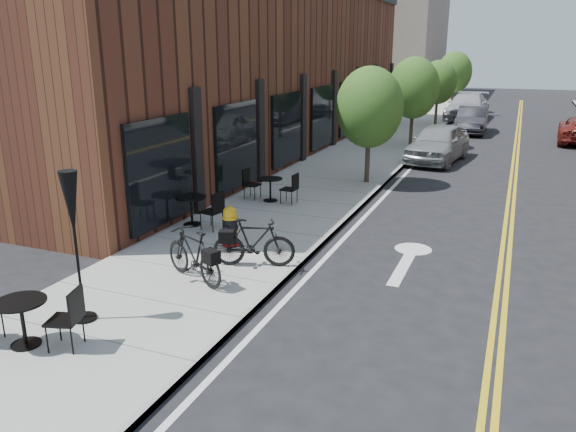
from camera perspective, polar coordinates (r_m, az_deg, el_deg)
The scene contains 18 objects.
ground at distance 10.92m, azimuth -1.00°, elevation -7.52°, with size 120.00×120.00×0.00m, color black.
sidewalk_near at distance 20.52m, azimuth 4.88°, elevation 4.26°, with size 4.00×70.00×0.12m, color #9E9B93.
building_near at distance 25.40m, azimuth -2.12°, elevation 14.55°, with size 5.00×28.00×7.00m, color #482217.
bg_building_left at distance 58.37m, azimuth 10.91°, elevation 17.02°, with size 8.00×14.00×10.00m, color #726656.
tree_near_a at distance 18.79m, azimuth 8.29°, elevation 10.86°, with size 2.20×2.20×3.81m.
tree_near_b at distance 26.59m, azimuth 12.66°, elevation 12.57°, with size 2.30×2.30×3.98m.
tree_near_c at distance 34.49m, azimuth 15.02°, elevation 12.98°, with size 2.10×2.10×3.67m.
tree_near_d at distance 42.42m, azimuth 16.56°, elevation 13.83°, with size 2.40×2.40×4.11m.
fire_hydrant at distance 12.87m, azimuth -5.88°, elevation -1.07°, with size 0.48×0.48×0.94m.
bicycle_left at distance 11.00m, azimuth -9.57°, elevation -3.92°, with size 0.50×1.76×1.06m, color black.
bicycle_right at distance 11.59m, azimuth -3.49°, elevation -2.71°, with size 0.48×1.71×1.02m, color black.
bistro_set_a at distance 9.48m, azimuth -25.40°, elevation -9.19°, with size 1.83×0.95×0.96m.
bistro_set_b at distance 14.46m, azimuth -9.79°, elevation 0.95°, with size 1.84×0.91×0.97m.
bistro_set_c at distance 16.53m, azimuth -1.81°, elevation 3.06°, with size 1.68×0.77×0.90m.
patio_umbrella at distance 9.52m, azimuth -21.06°, elevation 0.09°, with size 0.41×0.41×2.54m.
parked_car_a at distance 23.72m, azimuth 14.99°, elevation 7.19°, with size 1.81×4.49×1.53m, color gray.
parked_car_b at distance 32.36m, azimuth 18.17°, elevation 9.25°, with size 1.48×4.24×1.40m, color black.
parked_car_c at distance 38.41m, azimuth 17.75°, elevation 10.55°, with size 2.32×5.71×1.66m, color #B2B1B6.
Camera 1 is at (3.94, -9.14, 4.50)m, focal length 35.00 mm.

